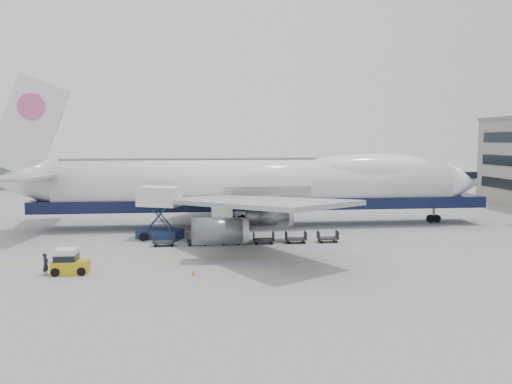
{
  "coord_description": "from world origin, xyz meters",
  "views": [
    {
      "loc": [
        -7.45,
        -54.12,
        11.59
      ],
      "look_at": [
        -0.8,
        6.0,
        5.23
      ],
      "focal_mm": 35.0,
      "sensor_mm": 36.0,
      "label": 1
    }
  ],
  "objects": [
    {
      "name": "traffic_cone",
      "position": [
        -8.2,
        -12.08,
        0.25
      ],
      "size": [
        0.36,
        0.36,
        0.53
      ],
      "rotation": [
        0.0,
        0.0,
        -0.1
      ],
      "color": "orange",
      "rests_on": "ground"
    },
    {
      "name": "apron_line",
      "position": [
        0.0,
        -6.0,
        0.01
      ],
      "size": [
        60.0,
        0.15,
        0.01
      ],
      "primitive_type": "cube",
      "color": "gold",
      "rests_on": "ground"
    },
    {
      "name": "dolly_0",
      "position": [
        -11.6,
        0.34,
        0.53
      ],
      "size": [
        2.3,
        1.35,
        1.3
      ],
      "color": "#2D2D30",
      "rests_on": "ground"
    },
    {
      "name": "airliner",
      "position": [
        0.64,
        12.0,
        5.62
      ],
      "size": [
        67.0,
        55.3,
        19.98
      ],
      "color": "white",
      "rests_on": "ground"
    },
    {
      "name": "dolly_2",
      "position": [
        -4.25,
        0.34,
        0.53
      ],
      "size": [
        2.3,
        1.35,
        1.3
      ],
      "color": "#2D2D30",
      "rests_on": "ground"
    },
    {
      "name": "catering_truck",
      "position": [
        -12.33,
        4.52,
        3.45
      ],
      "size": [
        5.68,
        4.8,
        6.13
      ],
      "rotation": [
        0.0,
        0.0,
        -0.39
      ],
      "color": "#172547",
      "rests_on": "ground"
    },
    {
      "name": "dolly_3",
      "position": [
        -0.58,
        0.34,
        0.53
      ],
      "size": [
        2.3,
        1.35,
        1.3
      ],
      "color": "#2D2D30",
      "rests_on": "ground"
    },
    {
      "name": "dolly_4",
      "position": [
        3.09,
        0.34,
        0.53
      ],
      "size": [
        2.3,
        1.35,
        1.3
      ],
      "color": "#2D2D30",
      "rests_on": "ground"
    },
    {
      "name": "ground",
      "position": [
        0.0,
        0.0,
        0.0
      ],
      "size": [
        260.0,
        260.0,
        0.0
      ],
      "primitive_type": "plane",
      "color": "gray",
      "rests_on": "ground"
    },
    {
      "name": "ground_worker",
      "position": [
        -20.78,
        -10.57,
        0.96
      ],
      "size": [
        0.59,
        0.78,
        1.93
      ],
      "primitive_type": "imported",
      "rotation": [
        0.0,
        0.0,
        1.38
      ],
      "color": "black",
      "rests_on": "ground"
    },
    {
      "name": "hangar",
      "position": [
        -10.0,
        70.0,
        3.5
      ],
      "size": [
        110.0,
        8.0,
        7.0
      ],
      "primitive_type": "cube",
      "color": "slate",
      "rests_on": "ground"
    },
    {
      "name": "dolly_1",
      "position": [
        -7.93,
        0.34,
        0.53
      ],
      "size": [
        2.3,
        1.35,
        1.3
      ],
      "color": "#2D2D30",
      "rests_on": "ground"
    },
    {
      "name": "baggage_tug",
      "position": [
        -18.91,
        -10.37,
        0.98
      ],
      "size": [
        3.05,
        1.73,
        2.21
      ],
      "rotation": [
        0.0,
        0.0,
        -0.02
      ],
      "color": "gold",
      "rests_on": "ground"
    },
    {
      "name": "dolly_5",
      "position": [
        6.77,
        0.34,
        0.53
      ],
      "size": [
        2.3,
        1.35,
        1.3
      ],
      "color": "#2D2D30",
      "rests_on": "ground"
    }
  ]
}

